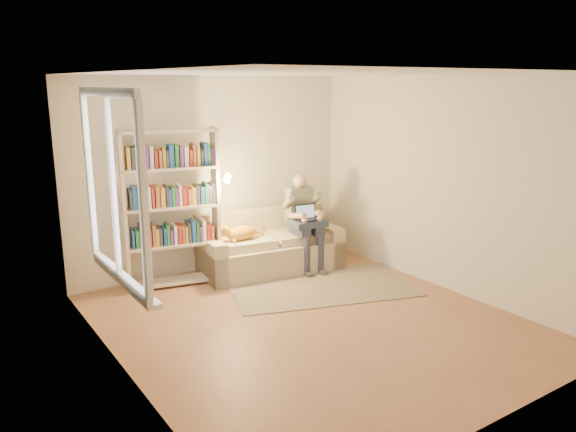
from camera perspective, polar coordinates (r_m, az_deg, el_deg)
floor at (r=6.16m, az=2.38°, el=-10.70°), size 4.50×4.50×0.00m
ceiling at (r=5.61m, az=2.64°, el=14.28°), size 4.00×4.50×0.02m
wall_left at (r=4.86m, az=-16.83°, el=-1.66°), size 0.02×4.50×2.60m
wall_right at (r=7.10m, az=15.62°, el=3.09°), size 0.02×4.50×2.60m
wall_back at (r=7.64m, az=-7.60°, el=4.18°), size 4.00×0.02×2.60m
wall_front at (r=4.22m, az=21.03°, el=-4.29°), size 4.00×0.02×2.60m
window at (r=5.04m, az=-17.00°, el=-0.25°), size 0.12×1.52×1.69m
sofa at (r=7.70m, az=-1.93°, el=-3.36°), size 1.98×1.10×0.80m
person at (r=7.64m, az=1.57°, el=0.02°), size 0.42×0.60×1.31m
cat at (r=7.34m, az=-4.82°, el=-1.66°), size 0.65×0.28×0.23m
blanket at (r=7.54m, az=1.59°, el=-0.70°), size 0.50×0.43×0.08m
laptop at (r=7.52m, az=1.56°, el=-0.03°), size 0.33×0.27×0.27m
bookshelf at (r=7.06m, az=-11.76°, el=1.54°), size 1.30×0.62×1.98m
rug at (r=7.16m, az=3.33°, el=-7.10°), size 2.56×1.97×0.01m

